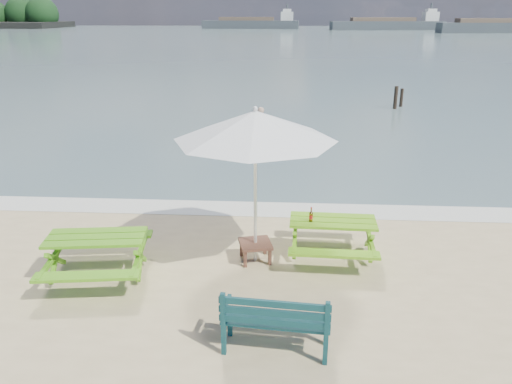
# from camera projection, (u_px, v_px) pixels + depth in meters

# --- Properties ---
(sea) EXTENTS (300.00, 300.00, 0.00)m
(sea) POSITION_uv_depth(u_px,v_px,m) (286.00, 38.00, 86.81)
(sea) COLOR slate
(sea) RESTS_ON ground
(foam_strip) EXTENTS (22.00, 0.90, 0.01)m
(foam_strip) POSITION_uv_depth(u_px,v_px,m) (261.00, 209.00, 11.36)
(foam_strip) COLOR silver
(foam_strip) RESTS_ON ground
(picnic_table_left) EXTENTS (1.81, 1.97, 0.76)m
(picnic_table_left) POSITION_uv_depth(u_px,v_px,m) (98.00, 258.00, 8.33)
(picnic_table_left) COLOR #509716
(picnic_table_left) RESTS_ON ground
(picnic_table_right) EXTENTS (1.59, 1.76, 0.73)m
(picnic_table_right) POSITION_uv_depth(u_px,v_px,m) (332.00, 239.00, 9.05)
(picnic_table_right) COLOR #66A619
(picnic_table_right) RESTS_ON ground
(park_bench) EXTENTS (1.45, 0.61, 0.87)m
(park_bench) POSITION_uv_depth(u_px,v_px,m) (276.00, 332.00, 6.57)
(park_bench) COLOR #0D3438
(park_bench) RESTS_ON ground
(side_table) EXTENTS (0.67, 0.67, 0.36)m
(side_table) POSITION_uv_depth(u_px,v_px,m) (255.00, 251.00, 8.97)
(side_table) COLOR brown
(side_table) RESTS_ON ground
(patio_umbrella) EXTENTS (3.34, 3.34, 2.73)m
(patio_umbrella) POSITION_uv_depth(u_px,v_px,m) (255.00, 126.00, 8.19)
(patio_umbrella) COLOR silver
(patio_umbrella) RESTS_ON ground
(beer_bottle) EXTENTS (0.07, 0.07, 0.26)m
(beer_bottle) POSITION_uv_depth(u_px,v_px,m) (311.00, 217.00, 8.84)
(beer_bottle) COLOR #925A15
(beer_bottle) RESTS_ON picnic_table_right
(swimmer) EXTENTS (0.71, 0.57, 1.70)m
(swimmer) POSITION_uv_depth(u_px,v_px,m) (261.00, 126.00, 21.70)
(swimmer) COLOR tan
(swimmer) RESTS_ON ground
(mooring_pilings) EXTENTS (0.56, 0.76, 1.25)m
(mooring_pilings) POSITION_uv_depth(u_px,v_px,m) (398.00, 100.00, 23.23)
(mooring_pilings) COLOR black
(mooring_pilings) RESTS_ON ground
(cargo_ships) EXTENTS (149.59, 30.85, 4.40)m
(cargo_ships) POSITION_uv_depth(u_px,v_px,m) (512.00, 26.00, 118.70)
(cargo_ships) COLOR #393F43
(cargo_ships) RESTS_ON ground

